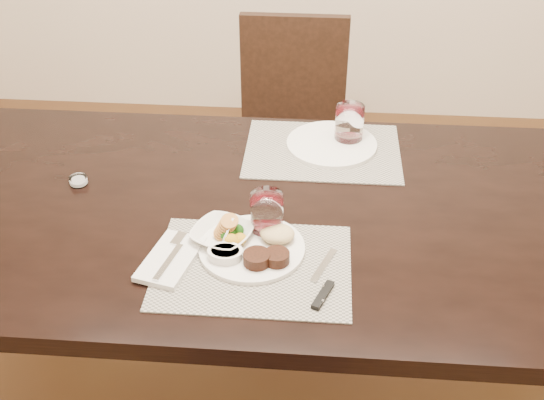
# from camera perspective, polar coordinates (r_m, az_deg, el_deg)

# --- Properties ---
(ground_plane) EXTENTS (4.50, 4.50, 0.00)m
(ground_plane) POSITION_cam_1_polar(r_m,az_deg,el_deg) (2.32, 0.10, -15.92)
(ground_plane) COLOR #482917
(ground_plane) RESTS_ON ground
(dining_table) EXTENTS (2.00, 1.00, 0.75)m
(dining_table) POSITION_cam_1_polar(r_m,az_deg,el_deg) (1.85, 0.12, -2.80)
(dining_table) COLOR black
(dining_table) RESTS_ON ground
(chair_far) EXTENTS (0.42, 0.42, 0.90)m
(chair_far) POSITION_cam_1_polar(r_m,az_deg,el_deg) (2.72, 1.64, 6.56)
(chair_far) COLOR black
(chair_far) RESTS_ON ground
(placemat_near) EXTENTS (0.46, 0.34, 0.00)m
(placemat_near) POSITION_cam_1_polar(r_m,az_deg,el_deg) (1.61, -1.60, -5.59)
(placemat_near) COLOR gray
(placemat_near) RESTS_ON dining_table
(placemat_far) EXTENTS (0.46, 0.34, 0.00)m
(placemat_far) POSITION_cam_1_polar(r_m,az_deg,el_deg) (2.05, 4.25, 4.13)
(placemat_far) COLOR gray
(placemat_far) RESTS_ON dining_table
(dinner_plate) EXTENTS (0.26, 0.26, 0.05)m
(dinner_plate) POSITION_cam_1_polar(r_m,az_deg,el_deg) (1.65, -1.30, -3.90)
(dinner_plate) COLOR silver
(dinner_plate) RESTS_ON placemat_near
(napkin_fork) EXTENTS (0.15, 0.21, 0.02)m
(napkin_fork) POSITION_cam_1_polar(r_m,az_deg,el_deg) (1.64, -8.47, -4.88)
(napkin_fork) COLOR silver
(napkin_fork) RESTS_ON placemat_near
(steak_knife) EXTENTS (0.06, 0.22, 0.01)m
(steak_knife) POSITION_cam_1_polar(r_m,az_deg,el_deg) (1.55, 4.30, -7.32)
(steak_knife) COLOR silver
(steak_knife) RESTS_ON placemat_near
(cracker_bowl) EXTENTS (0.19, 0.19, 0.06)m
(cracker_bowl) POSITION_cam_1_polar(r_m,az_deg,el_deg) (1.68, -4.19, -2.88)
(cracker_bowl) COLOR silver
(cracker_bowl) RESTS_ON placemat_near
(sauce_ramekin) EXTENTS (0.08, 0.13, 0.07)m
(sauce_ramekin) POSITION_cam_1_polar(r_m,az_deg,el_deg) (1.62, -3.93, -4.60)
(sauce_ramekin) COLOR silver
(sauce_ramekin) RESTS_ON placemat_near
(wine_glass_near) EXTENTS (0.08, 0.08, 0.11)m
(wine_glass_near) POSITION_cam_1_polar(r_m,az_deg,el_deg) (1.68, -0.44, -1.32)
(wine_glass_near) COLOR white
(wine_glass_near) RESTS_ON placemat_near
(far_plate) EXTENTS (0.27, 0.27, 0.01)m
(far_plate) POSITION_cam_1_polar(r_m,az_deg,el_deg) (2.07, 5.01, 4.68)
(far_plate) COLOR silver
(far_plate) RESTS_ON placemat_far
(wine_glass_far) EXTENTS (0.09, 0.09, 0.12)m
(wine_glass_far) POSITION_cam_1_polar(r_m,az_deg,el_deg) (2.08, 6.47, 6.19)
(wine_glass_far) COLOR white
(wine_glass_far) RESTS_ON placemat_far
(salt_cellar) EXTENTS (0.05, 0.05, 0.02)m
(salt_cellar) POSITION_cam_1_polar(r_m,az_deg,el_deg) (1.96, -15.88, 1.54)
(salt_cellar) COLOR white
(salt_cellar) RESTS_ON dining_table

